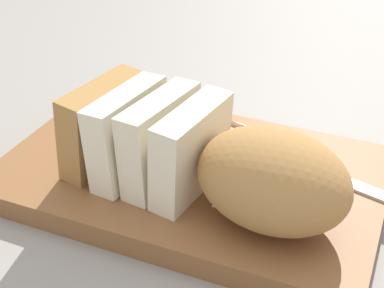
% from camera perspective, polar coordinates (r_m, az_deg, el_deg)
% --- Properties ---
extents(ground_plane, '(3.00, 3.00, 0.00)m').
position_cam_1_polar(ground_plane, '(0.65, 0.00, -4.18)').
color(ground_plane, gray).
extents(cutting_board, '(0.43, 0.28, 0.03)m').
position_cam_1_polar(cutting_board, '(0.64, 0.00, -3.25)').
color(cutting_board, brown).
rests_on(cutting_board, ground_plane).
extents(bread_loaf, '(0.31, 0.14, 0.10)m').
position_cam_1_polar(bread_loaf, '(0.56, 1.99, -1.55)').
color(bread_loaf, '#A8753D').
rests_on(bread_loaf, cutting_board).
extents(bread_knife, '(0.30, 0.09, 0.02)m').
position_cam_1_polar(bread_knife, '(0.68, 5.43, 0.59)').
color(bread_knife, silver).
rests_on(bread_knife, cutting_board).
extents(crumb_near_knife, '(0.01, 0.01, 0.01)m').
position_cam_1_polar(crumb_near_knife, '(0.64, 4.65, -1.89)').
color(crumb_near_knife, tan).
rests_on(crumb_near_knife, cutting_board).
extents(crumb_near_loaf, '(0.01, 0.01, 0.01)m').
position_cam_1_polar(crumb_near_loaf, '(0.59, -0.10, -4.97)').
color(crumb_near_loaf, tan).
rests_on(crumb_near_loaf, cutting_board).
extents(crumb_stray_left, '(0.01, 0.01, 0.01)m').
position_cam_1_polar(crumb_stray_left, '(0.61, 3.40, -3.89)').
color(crumb_stray_left, tan).
rests_on(crumb_stray_left, cutting_board).
extents(crumb_stray_right, '(0.01, 0.01, 0.01)m').
position_cam_1_polar(crumb_stray_right, '(0.57, 4.66, -6.76)').
color(crumb_stray_right, tan).
rests_on(crumb_stray_right, cutting_board).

